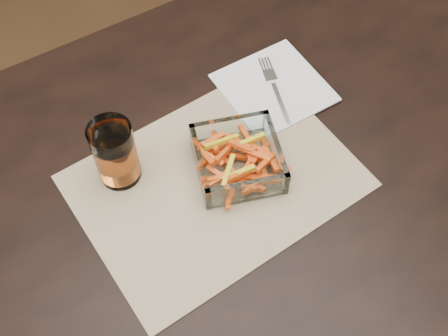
{
  "coord_description": "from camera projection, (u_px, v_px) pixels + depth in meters",
  "views": [
    {
      "loc": [
        -0.38,
        -0.4,
        1.56
      ],
      "look_at": [
        -0.12,
        0.02,
        0.78
      ],
      "focal_mm": 45.0,
      "sensor_mm": 36.0,
      "label": 1
    }
  ],
  "objects": [
    {
      "name": "napkin",
      "position": [
        274.0,
        87.0,
        1.05
      ],
      "size": [
        0.18,
        0.18,
        0.0
      ],
      "primitive_type": "cube",
      "rotation": [
        0.0,
        0.0,
        -0.0
      ],
      "color": "white",
      "rests_on": "placemat"
    },
    {
      "name": "dining_table",
      "position": [
        283.0,
        182.0,
        1.05
      ],
      "size": [
        1.6,
        0.9,
        0.75
      ],
      "color": "black",
      "rests_on": "ground"
    },
    {
      "name": "tumbler",
      "position": [
        116.0,
        155.0,
        0.9
      ],
      "size": [
        0.07,
        0.07,
        0.12
      ],
      "color": "white",
      "rests_on": "placemat"
    },
    {
      "name": "glass_bowl",
      "position": [
        238.0,
        160.0,
        0.94
      ],
      "size": [
        0.17,
        0.17,
        0.05
      ],
      "rotation": [
        0.0,
        0.0,
        -0.33
      ],
      "color": "white",
      "rests_on": "placemat"
    },
    {
      "name": "placemat",
      "position": [
        216.0,
        181.0,
        0.94
      ],
      "size": [
        0.47,
        0.35,
        0.0
      ],
      "primitive_type": "cube",
      "rotation": [
        0.0,
        0.0,
        0.05
      ],
      "color": "tan",
      "rests_on": "dining_table"
    },
    {
      "name": "fork",
      "position": [
        274.0,
        87.0,
        1.05
      ],
      "size": [
        0.06,
        0.16,
        0.0
      ],
      "rotation": [
        0.0,
        0.0,
        -0.31
      ],
      "color": "silver",
      "rests_on": "napkin"
    }
  ]
}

